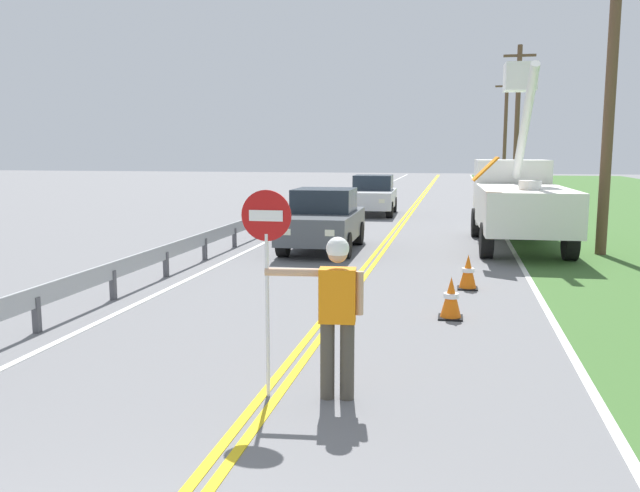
{
  "coord_description": "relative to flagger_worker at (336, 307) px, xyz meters",
  "views": [
    {
      "loc": [
        1.99,
        -2.25,
        2.75
      ],
      "look_at": [
        -0.16,
        8.17,
        1.2
      ],
      "focal_mm": 36.83,
      "sensor_mm": 36.0,
      "label": 1
    }
  ],
  "objects": [
    {
      "name": "utility_pole_near",
      "position": [
        5.09,
        11.58,
        3.26
      ],
      "size": [
        1.8,
        0.28,
        8.25
      ],
      "color": "brown",
      "rests_on": "ground"
    },
    {
      "name": "utility_pole_mid",
      "position": [
        4.6,
        33.11,
        3.5
      ],
      "size": [
        1.8,
        0.28,
        8.72
      ],
      "color": "brown",
      "rests_on": "ground"
    },
    {
      "name": "flagger_worker",
      "position": [
        0.0,
        0.0,
        0.0
      ],
      "size": [
        1.08,
        0.28,
        1.83
      ],
      "color": "#474238",
      "rests_on": "ground"
    },
    {
      "name": "utility_pole_far",
      "position": [
        4.97,
        48.01,
        3.33
      ],
      "size": [
        1.8,
        0.28,
        8.39
      ],
      "color": "brown",
      "rests_on": "ground"
    },
    {
      "name": "oncoming_sedan_nearest",
      "position": [
        -2.34,
        10.85,
        -0.21
      ],
      "size": [
        1.97,
        4.14,
        1.7
      ],
      "color": "#4C5156",
      "rests_on": "ground"
    },
    {
      "name": "oncoming_sedan_second",
      "position": [
        -2.27,
        21.33,
        -0.21
      ],
      "size": [
        2.02,
        4.16,
        1.7
      ],
      "color": "silver",
      "rests_on": "ground"
    },
    {
      "name": "utility_bucket_truck",
      "position": [
        3.02,
        12.94,
        0.36
      ],
      "size": [
        2.67,
        6.87,
        5.28
      ],
      "color": "white",
      "rests_on": "ground"
    },
    {
      "name": "edge_line_left",
      "position": [
        -4.34,
        15.33,
        -1.04
      ],
      "size": [
        0.12,
        110.0,
        0.01
      ],
      "primitive_type": "cube",
      "color": "silver",
      "rests_on": "ground"
    },
    {
      "name": "centerline_yellow_right",
      "position": [
        -0.65,
        15.33,
        -1.04
      ],
      "size": [
        0.11,
        110.0,
        0.01
      ],
      "primitive_type": "cube",
      "color": "yellow",
      "rests_on": "ground"
    },
    {
      "name": "traffic_cone_lead",
      "position": [
        1.22,
        3.87,
        -0.71
      ],
      "size": [
        0.4,
        0.4,
        0.7
      ],
      "color": "orange",
      "rests_on": "ground"
    },
    {
      "name": "traffic_cone_mid",
      "position": [
        1.53,
        6.31,
        -0.71
      ],
      "size": [
        0.4,
        0.4,
        0.7
      ],
      "color": "orange",
      "rests_on": "ground"
    },
    {
      "name": "stop_sign_paddle",
      "position": [
        -0.76,
        -0.08,
        0.66
      ],
      "size": [
        0.56,
        0.04,
        2.33
      ],
      "color": "silver",
      "rests_on": "ground"
    },
    {
      "name": "edge_line_right",
      "position": [
        2.86,
        15.33,
        -1.04
      ],
      "size": [
        0.12,
        110.0,
        0.01
      ],
      "primitive_type": "cube",
      "color": "silver",
      "rests_on": "ground"
    },
    {
      "name": "centerline_yellow_left",
      "position": [
        -0.83,
        15.33,
        -1.04
      ],
      "size": [
        0.11,
        110.0,
        0.01
      ],
      "primitive_type": "cube",
      "color": "yellow",
      "rests_on": "ground"
    },
    {
      "name": "guardrail_left_shoulder",
      "position": [
        -4.94,
        12.0,
        -0.53
      ],
      "size": [
        0.1,
        32.0,
        0.71
      ],
      "color": "#9EA0A3",
      "rests_on": "ground"
    }
  ]
}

